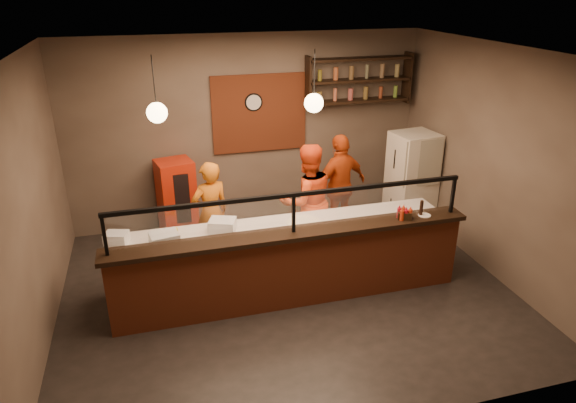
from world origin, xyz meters
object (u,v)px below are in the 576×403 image
object	(u,v)px
cook_right	(340,185)
pizza_dough	(304,222)
cook_mid	(307,201)
cook_left	(211,213)
condiment_caddy	(404,215)
pepper_mill	(421,208)
red_cooler	(177,199)
wall_clock	(253,102)
fridge	(411,180)

from	to	relation	value
cook_right	pizza_dough	distance (m)	1.61
cook_mid	pizza_dough	world-z (taller)	cook_mid
cook_left	condiment_caddy	distance (m)	2.79
pepper_mill	red_cooler	bearing A→B (deg)	141.45
cook_left	pizza_dough	world-z (taller)	cook_left
wall_clock	condiment_caddy	world-z (taller)	wall_clock
pepper_mill	wall_clock	bearing A→B (deg)	121.29
pizza_dough	condiment_caddy	xyz separation A→B (m)	(1.21, -0.54, 0.20)
cook_right	red_cooler	world-z (taller)	cook_right
pizza_dough	pepper_mill	bearing A→B (deg)	-19.32
red_cooler	condiment_caddy	size ratio (longest dim) A/B	7.32
fridge	red_cooler	xyz separation A→B (m)	(-3.89, 0.68, -0.17)
cook_left	cook_mid	world-z (taller)	cook_mid
wall_clock	cook_mid	bearing A→B (deg)	-72.80
wall_clock	condiment_caddy	size ratio (longest dim) A/B	1.68
cook_mid	cook_right	bearing A→B (deg)	-151.31
wall_clock	cook_left	size ratio (longest dim) A/B	0.19
pizza_dough	condiment_caddy	size ratio (longest dim) A/B	2.70
red_cooler	pizza_dough	world-z (taller)	red_cooler
wall_clock	fridge	xyz separation A→B (m)	(2.50, -0.99, -1.28)
cook_mid	fridge	distance (m)	2.10
cook_mid	wall_clock	bearing A→B (deg)	-80.32
cook_mid	pepper_mill	xyz separation A→B (m)	(1.20, -1.23, 0.27)
condiment_caddy	pepper_mill	distance (m)	0.26
cook_left	red_cooler	world-z (taller)	cook_left
cook_right	pizza_dough	size ratio (longest dim) A/B	3.59
cook_mid	red_cooler	world-z (taller)	cook_mid
wall_clock	red_cooler	bearing A→B (deg)	-167.44
condiment_caddy	cook_mid	bearing A→B (deg)	126.86
cook_mid	pepper_mill	bearing A→B (deg)	126.79
cook_right	red_cooler	xyz separation A→B (m)	(-2.60, 0.67, -0.21)
cook_right	pepper_mill	distance (m)	1.86
cook_left	cook_right	world-z (taller)	cook_right
fridge	wall_clock	bearing A→B (deg)	151.15
cook_right	wall_clock	bearing A→B (deg)	-58.39
wall_clock	pepper_mill	distance (m)	3.35
wall_clock	red_cooler	world-z (taller)	wall_clock
cook_mid	fridge	bearing A→B (deg)	-172.77
pizza_dough	wall_clock	bearing A→B (deg)	95.17
cook_left	pizza_dough	distance (m)	1.47
pepper_mill	cook_mid	bearing A→B (deg)	134.31
cook_right	pizza_dough	bearing A→B (deg)	31.85
cook_mid	pepper_mill	distance (m)	1.74
cook_left	red_cooler	size ratio (longest dim) A/B	1.22
cook_right	pepper_mill	world-z (taller)	cook_right
red_cooler	wall_clock	bearing A→B (deg)	0.34
pepper_mill	fridge	bearing A→B (deg)	64.88
cook_left	pizza_dough	bearing A→B (deg)	125.10
cook_mid	cook_right	world-z (taller)	cook_mid
cook_left	cook_right	distance (m)	2.21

